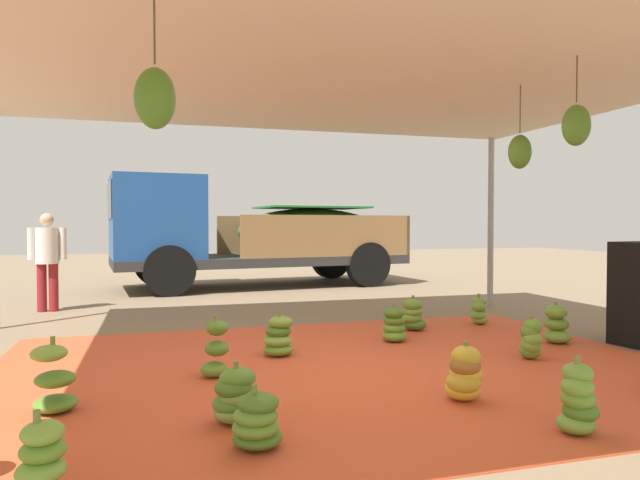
{
  "coord_description": "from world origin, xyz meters",
  "views": [
    {
      "loc": [
        -1.72,
        -5.17,
        1.42
      ],
      "look_at": [
        0.29,
        1.74,
        1.21
      ],
      "focal_mm": 31.69,
      "sensor_mm": 36.0,
      "label": 1
    }
  ],
  "objects_px": {
    "banana_bunch_2": "(394,325)",
    "banana_bunch_13": "(236,397)",
    "banana_bunch_6": "(39,464)",
    "banana_bunch_9": "(54,382)",
    "banana_bunch_1": "(479,312)",
    "banana_bunch_8": "(531,340)",
    "banana_bunch_12": "(465,375)",
    "cargo_truck_main": "(250,233)",
    "banana_bunch_4": "(257,422)",
    "banana_bunch_5": "(413,315)",
    "banana_bunch_10": "(578,401)",
    "banana_bunch_3": "(557,325)",
    "banana_bunch_0": "(216,351)",
    "banana_bunch_11": "(279,337)",
    "worker_0": "(47,254)"
  },
  "relations": [
    {
      "from": "banana_bunch_2",
      "to": "banana_bunch_13",
      "type": "xyz_separation_m",
      "value": [
        -2.19,
        -2.23,
        -0.0
      ]
    },
    {
      "from": "banana_bunch_2",
      "to": "banana_bunch_13",
      "type": "bearing_deg",
      "value": -134.5
    },
    {
      "from": "banana_bunch_6",
      "to": "banana_bunch_13",
      "type": "xyz_separation_m",
      "value": [
        1.11,
        0.86,
        -0.01
      ]
    },
    {
      "from": "banana_bunch_2",
      "to": "banana_bunch_6",
      "type": "xyz_separation_m",
      "value": [
        -3.31,
        -3.09,
        0.0
      ]
    },
    {
      "from": "banana_bunch_9",
      "to": "banana_bunch_2",
      "type": "bearing_deg",
      "value": 25.32
    },
    {
      "from": "banana_bunch_1",
      "to": "banana_bunch_8",
      "type": "relative_size",
      "value": 0.93
    },
    {
      "from": "banana_bunch_2",
      "to": "banana_bunch_12",
      "type": "xyz_separation_m",
      "value": [
        -0.38,
        -2.25,
        0.02
      ]
    },
    {
      "from": "banana_bunch_13",
      "to": "cargo_truck_main",
      "type": "distance_m",
      "value": 8.82
    },
    {
      "from": "banana_bunch_4",
      "to": "banana_bunch_5",
      "type": "distance_m",
      "value": 4.22
    },
    {
      "from": "banana_bunch_2",
      "to": "banana_bunch_10",
      "type": "distance_m",
      "value": 3.08
    },
    {
      "from": "banana_bunch_3",
      "to": "banana_bunch_10",
      "type": "xyz_separation_m",
      "value": [
        -1.82,
        -2.45,
        0.01
      ]
    },
    {
      "from": "banana_bunch_10",
      "to": "cargo_truck_main",
      "type": "relative_size",
      "value": 0.08
    },
    {
      "from": "banana_bunch_5",
      "to": "banana_bunch_9",
      "type": "bearing_deg",
      "value": -151.08
    },
    {
      "from": "banana_bunch_0",
      "to": "banana_bunch_9",
      "type": "relative_size",
      "value": 1.0
    },
    {
      "from": "banana_bunch_4",
      "to": "banana_bunch_11",
      "type": "relative_size",
      "value": 0.87
    },
    {
      "from": "banana_bunch_5",
      "to": "banana_bunch_11",
      "type": "xyz_separation_m",
      "value": [
        -1.99,
        -0.87,
        -0.0
      ]
    },
    {
      "from": "banana_bunch_10",
      "to": "banana_bunch_4",
      "type": "bearing_deg",
      "value": 170.75
    },
    {
      "from": "banana_bunch_9",
      "to": "cargo_truck_main",
      "type": "bearing_deg",
      "value": 70.93
    },
    {
      "from": "worker_0",
      "to": "banana_bunch_13",
      "type": "bearing_deg",
      "value": -69.65
    },
    {
      "from": "banana_bunch_4",
      "to": "banana_bunch_12",
      "type": "relative_size",
      "value": 0.86
    },
    {
      "from": "banana_bunch_5",
      "to": "cargo_truck_main",
      "type": "relative_size",
      "value": 0.07
    },
    {
      "from": "banana_bunch_2",
      "to": "banana_bunch_0",
      "type": "bearing_deg",
      "value": -155.91
    },
    {
      "from": "cargo_truck_main",
      "to": "worker_0",
      "type": "distance_m",
      "value": 4.59
    },
    {
      "from": "banana_bunch_0",
      "to": "banana_bunch_8",
      "type": "bearing_deg",
      "value": -4.34
    },
    {
      "from": "banana_bunch_9",
      "to": "banana_bunch_5",
      "type": "bearing_deg",
      "value": 28.92
    },
    {
      "from": "banana_bunch_13",
      "to": "banana_bunch_9",
      "type": "bearing_deg",
      "value": 155.08
    },
    {
      "from": "banana_bunch_12",
      "to": "worker_0",
      "type": "distance_m",
      "value": 7.24
    },
    {
      "from": "banana_bunch_13",
      "to": "cargo_truck_main",
      "type": "xyz_separation_m",
      "value": [
        1.51,
        8.64,
        1.01
      ]
    },
    {
      "from": "banana_bunch_10",
      "to": "banana_bunch_9",
      "type": "bearing_deg",
      "value": 157.41
    },
    {
      "from": "banana_bunch_8",
      "to": "banana_bunch_13",
      "type": "bearing_deg",
      "value": -162.56
    },
    {
      "from": "banana_bunch_0",
      "to": "banana_bunch_6",
      "type": "xyz_separation_m",
      "value": [
        -1.1,
        -2.1,
        -0.05
      ]
    },
    {
      "from": "banana_bunch_6",
      "to": "banana_bunch_11",
      "type": "height_order",
      "value": "same"
    },
    {
      "from": "banana_bunch_3",
      "to": "cargo_truck_main",
      "type": "xyz_separation_m",
      "value": [
        -2.48,
        7.03,
        0.98
      ]
    },
    {
      "from": "banana_bunch_8",
      "to": "banana_bunch_11",
      "type": "bearing_deg",
      "value": 159.72
    },
    {
      "from": "banana_bunch_0",
      "to": "banana_bunch_13",
      "type": "bearing_deg",
      "value": -89.32
    },
    {
      "from": "banana_bunch_9",
      "to": "banana_bunch_13",
      "type": "xyz_separation_m",
      "value": [
        1.27,
        -0.59,
        -0.05
      ]
    },
    {
      "from": "banana_bunch_12",
      "to": "banana_bunch_11",
      "type": "bearing_deg",
      "value": 119.51
    },
    {
      "from": "banana_bunch_0",
      "to": "banana_bunch_3",
      "type": "relative_size",
      "value": 1.17
    },
    {
      "from": "banana_bunch_3",
      "to": "banana_bunch_11",
      "type": "relative_size",
      "value": 1.04
    },
    {
      "from": "banana_bunch_2",
      "to": "worker_0",
      "type": "height_order",
      "value": "worker_0"
    },
    {
      "from": "banana_bunch_9",
      "to": "worker_0",
      "type": "distance_m",
      "value": 5.5
    },
    {
      "from": "banana_bunch_5",
      "to": "banana_bunch_0",
      "type": "bearing_deg",
      "value": -150.41
    },
    {
      "from": "banana_bunch_11",
      "to": "banana_bunch_12",
      "type": "distance_m",
      "value": 2.22
    },
    {
      "from": "banana_bunch_11",
      "to": "cargo_truck_main",
      "type": "xyz_separation_m",
      "value": [
        0.79,
        6.72,
        1.0
      ]
    },
    {
      "from": "banana_bunch_13",
      "to": "banana_bunch_5",
      "type": "bearing_deg",
      "value": 45.87
    },
    {
      "from": "banana_bunch_0",
      "to": "banana_bunch_4",
      "type": "distance_m",
      "value": 1.75
    },
    {
      "from": "banana_bunch_8",
      "to": "banana_bunch_13",
      "type": "height_order",
      "value": "banana_bunch_8"
    },
    {
      "from": "banana_bunch_2",
      "to": "banana_bunch_10",
      "type": "height_order",
      "value": "banana_bunch_10"
    },
    {
      "from": "banana_bunch_6",
      "to": "worker_0",
      "type": "height_order",
      "value": "worker_0"
    },
    {
      "from": "banana_bunch_3",
      "to": "banana_bunch_5",
      "type": "bearing_deg",
      "value": 137.36
    }
  ]
}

